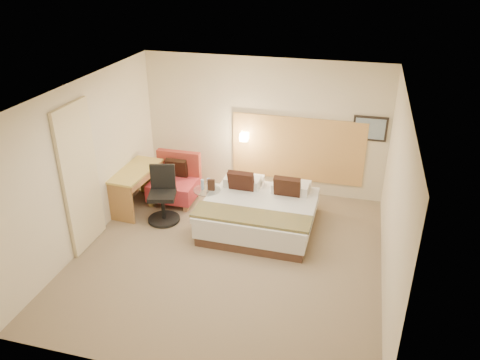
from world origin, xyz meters
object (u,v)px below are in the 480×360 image
(side_table, at_px, (207,201))
(bed, at_px, (260,211))
(desk_chair, at_px, (163,199))
(desk, at_px, (137,178))
(lounge_chair, at_px, (175,182))

(side_table, bearing_deg, bed, -6.09)
(side_table, height_order, desk_chair, desk_chair)
(side_table, xyz_separation_m, desk, (-1.39, -0.00, 0.31))
(lounge_chair, bearing_deg, side_table, -29.51)
(bed, height_order, lounge_chair, bed)
(lounge_chair, height_order, side_table, lounge_chair)
(lounge_chair, distance_m, desk, 0.78)
(desk, bearing_deg, desk_chair, -25.64)
(bed, distance_m, lounge_chair, 1.92)
(side_table, distance_m, desk, 1.43)
(desk, bearing_deg, bed, -2.48)
(lounge_chair, bearing_deg, desk_chair, -84.01)
(desk, height_order, desk_chair, desk_chair)
(bed, height_order, desk_chair, desk_chair)
(bed, bearing_deg, lounge_chair, 162.70)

